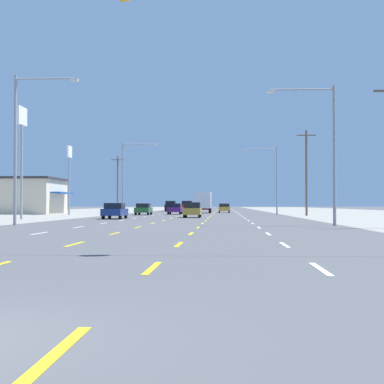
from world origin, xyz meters
name	(u,v)px	position (x,y,z in m)	size (l,w,h in m)	color
ground_plane	(196,216)	(0.00, 66.00, 0.00)	(572.00, 572.00, 0.00)	#4C4C4F
lane_markings	(206,212)	(0.00, 104.50, 0.01)	(10.64, 227.60, 0.01)	white
signal_span_wire	(95,59)	(-0.41, 11.36, 5.47)	(26.78, 0.53, 9.36)	brown
sedan_far_left_nearest	(115,211)	(-6.80, 50.02, 0.76)	(1.80, 4.50, 1.46)	navy
hatchback_center_turn_near	(192,210)	(0.06, 55.84, 0.78)	(1.72, 3.90, 1.54)	#B28C33
sedan_far_left_mid	(144,209)	(-6.94, 71.16, 0.76)	(1.80, 4.50, 1.46)	#235B2D
sedan_inner_left_midfar	(175,209)	(-3.34, 76.19, 0.76)	(1.80, 4.50, 1.46)	#4C196B
box_truck_center_turn_far	(203,201)	(0.05, 88.63, 1.84)	(2.40, 7.20, 3.23)	red
sedan_inner_right_farther	(224,208)	(3.29, 91.70, 0.76)	(1.80, 4.50, 1.46)	#B28C33
suv_inner_left_farthest	(187,206)	(-3.58, 107.47, 1.03)	(1.98, 4.90, 1.98)	red
suv_far_left_distant_a	(171,206)	(-6.81, 109.43, 1.03)	(1.98, 4.90, 1.98)	black
storefront_left_row_2	(16,196)	(-25.91, 78.46, 2.54)	(13.57, 11.40, 5.05)	beige
pole_sign_left_row_1	(22,134)	(-15.15, 48.85, 7.79)	(0.24, 2.29, 10.22)	gray
pole_sign_left_row_2	(69,163)	(-16.47, 71.13, 6.56)	(0.24, 1.92, 8.81)	gray
streetlight_left_row_0	(22,138)	(-9.73, 32.75, 5.60)	(4.17, 0.26, 9.66)	gray
streetlight_right_row_0	(327,143)	(9.67, 32.75, 5.18)	(4.30, 0.26, 8.81)	gray
streetlight_left_row_1	(127,172)	(-9.62, 74.32, 5.63)	(4.77, 0.26, 9.57)	gray
streetlight_right_row_1	(273,175)	(9.64, 74.32, 5.21)	(4.50, 0.26, 8.83)	gray
utility_pole_right_row_1	(306,171)	(12.93, 66.50, 5.23)	(2.20, 0.26, 10.06)	brown
utility_pole_left_row_2	(118,183)	(-14.96, 97.95, 4.98)	(2.20, 0.26, 9.57)	brown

